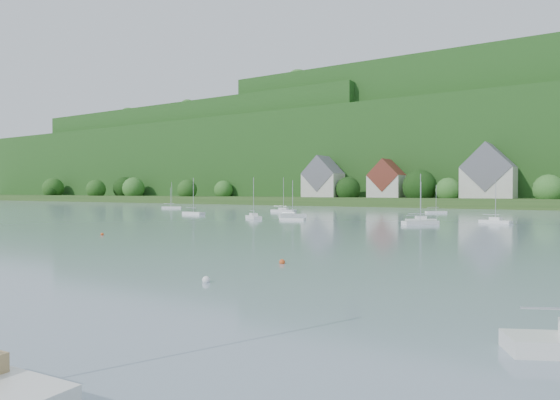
% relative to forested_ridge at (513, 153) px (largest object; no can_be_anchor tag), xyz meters
% --- Properties ---
extents(far_shore_strip, '(600.00, 60.00, 3.00)m').
position_rel_forested_ridge_xyz_m(far_shore_strip, '(-0.39, -68.57, -21.39)').
color(far_shore_strip, '#284B1C').
rests_on(far_shore_strip, ground).
extents(forested_ridge, '(620.00, 181.22, 69.89)m').
position_rel_forested_ridge_xyz_m(forested_ridge, '(0.00, 0.00, 0.00)').
color(forested_ridge, '#174115').
rests_on(forested_ridge, ground).
extents(village_building_0, '(14.00, 10.40, 16.00)m').
position_rel_forested_ridge_xyz_m(village_building_0, '(-55.39, -81.57, -13.37)').
color(village_building_0, beige).
rests_on(village_building_0, far_shore_strip).
extents(village_building_1, '(12.00, 9.36, 14.00)m').
position_rel_forested_ridge_xyz_m(village_building_1, '(-30.39, -79.57, -14.13)').
color(village_building_1, beige).
rests_on(village_building_1, far_shore_strip).
extents(village_building_2, '(16.00, 11.44, 18.00)m').
position_rel_forested_ridge_xyz_m(village_building_2, '(4.61, -80.57, -12.62)').
color(village_building_2, beige).
rests_on(village_building_2, far_shore_strip).
extents(mooring_buoy_1, '(0.47, 0.47, 0.47)m').
position_rel_forested_ridge_xyz_m(mooring_buoy_1, '(17.83, -233.24, -22.89)').
color(mooring_buoy_1, white).
rests_on(mooring_buoy_1, ground).
extents(mooring_buoy_2, '(0.43, 0.43, 0.43)m').
position_rel_forested_ridge_xyz_m(mooring_buoy_2, '(17.46, -224.47, -22.89)').
color(mooring_buoy_2, '#DA531E').
rests_on(mooring_buoy_2, ground).
extents(mooring_buoy_3, '(0.39, 0.39, 0.39)m').
position_rel_forested_ridge_xyz_m(mooring_buoy_3, '(-13.58, -216.06, -22.89)').
color(mooring_buoy_3, '#DA531E').
rests_on(mooring_buoy_3, ground).
extents(far_sailboat_cluster, '(183.67, 70.36, 8.71)m').
position_rel_forested_ridge_xyz_m(far_sailboat_cluster, '(12.43, -154.13, -22.51)').
color(far_sailboat_cluster, white).
rests_on(far_sailboat_cluster, ground).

